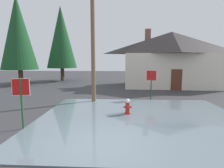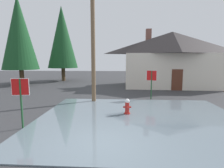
% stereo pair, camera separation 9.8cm
% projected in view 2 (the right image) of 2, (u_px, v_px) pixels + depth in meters
% --- Properties ---
extents(ground_plane, '(80.00, 80.00, 0.10)m').
position_uv_depth(ground_plane, '(101.00, 146.00, 6.25)').
color(ground_plane, '#38383A').
extents(flood_puddle, '(10.03, 8.41, 0.05)m').
position_uv_depth(flood_puddle, '(140.00, 119.00, 8.93)').
color(flood_puddle, slate).
rests_on(flood_puddle, ground).
extents(stop_sign_near, '(0.71, 0.14, 2.15)m').
position_uv_depth(stop_sign_near, '(21.00, 93.00, 7.51)').
color(stop_sign_near, '#1E4C28').
rests_on(stop_sign_near, ground).
extents(fire_hydrant, '(0.43, 0.37, 0.86)m').
position_uv_depth(fire_hydrant, '(127.00, 107.00, 9.60)').
color(fire_hydrant, '#AD231E').
rests_on(fire_hydrant, ground).
extents(utility_pole, '(1.60, 0.28, 8.54)m').
position_uv_depth(utility_pole, '(93.00, 36.00, 12.09)').
color(utility_pole, brown).
rests_on(utility_pole, ground).
extents(stop_sign_far, '(0.70, 0.30, 2.13)m').
position_uv_depth(stop_sign_far, '(152.00, 79.00, 13.23)').
color(stop_sign_far, '#1E4C28').
rests_on(stop_sign_far, ground).
extents(house, '(10.62, 5.99, 6.26)m').
position_uv_depth(house, '(172.00, 58.00, 19.42)').
color(house, silver).
rests_on(house, ground).
extents(pine_tree_tall_left, '(3.97, 3.97, 9.93)m').
position_uv_depth(pine_tree_tall_left, '(19.00, 33.00, 20.25)').
color(pine_tree_tall_left, '#4C3823').
rests_on(pine_tree_tall_left, ground).
extents(pine_tree_mid_left, '(3.97, 3.97, 9.92)m').
position_uv_depth(pine_tree_mid_left, '(62.00, 37.00, 24.29)').
color(pine_tree_mid_left, '#4C3823').
rests_on(pine_tree_mid_left, ground).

